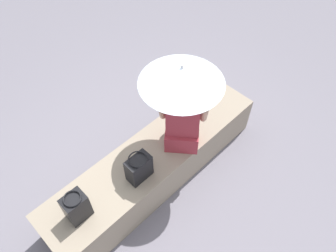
{
  "coord_description": "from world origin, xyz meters",
  "views": [
    {
      "loc": [
        -1.28,
        -1.48,
        3.33
      ],
      "look_at": [
        0.14,
        -0.06,
        0.84
      ],
      "focal_mm": 35.39,
      "sensor_mm": 36.0,
      "label": 1
    }
  ],
  "objects_px": {
    "person_seated": "(183,119)",
    "handbag_black": "(139,168)",
    "tote_bag_canvas": "(76,207)",
    "parasol": "(182,75)"
  },
  "relations": [
    {
      "from": "person_seated",
      "to": "handbag_black",
      "type": "bearing_deg",
      "value": 179.27
    },
    {
      "from": "handbag_black",
      "to": "tote_bag_canvas",
      "type": "xyz_separation_m",
      "value": [
        -0.65,
        0.09,
        0.01
      ]
    },
    {
      "from": "handbag_black",
      "to": "tote_bag_canvas",
      "type": "height_order",
      "value": "tote_bag_canvas"
    },
    {
      "from": "parasol",
      "to": "handbag_black",
      "type": "relative_size",
      "value": 3.41
    },
    {
      "from": "parasol",
      "to": "handbag_black",
      "type": "xyz_separation_m",
      "value": [
        -0.58,
        -0.03,
        -0.78
      ]
    },
    {
      "from": "parasol",
      "to": "tote_bag_canvas",
      "type": "relative_size",
      "value": 3.22
    },
    {
      "from": "person_seated",
      "to": "tote_bag_canvas",
      "type": "distance_m",
      "value": 1.26
    },
    {
      "from": "parasol",
      "to": "tote_bag_canvas",
      "type": "xyz_separation_m",
      "value": [
        -1.23,
        0.06,
        -0.78
      ]
    },
    {
      "from": "person_seated",
      "to": "handbag_black",
      "type": "relative_size",
      "value": 2.92
    },
    {
      "from": "person_seated",
      "to": "parasol",
      "type": "relative_size",
      "value": 0.86
    }
  ]
}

